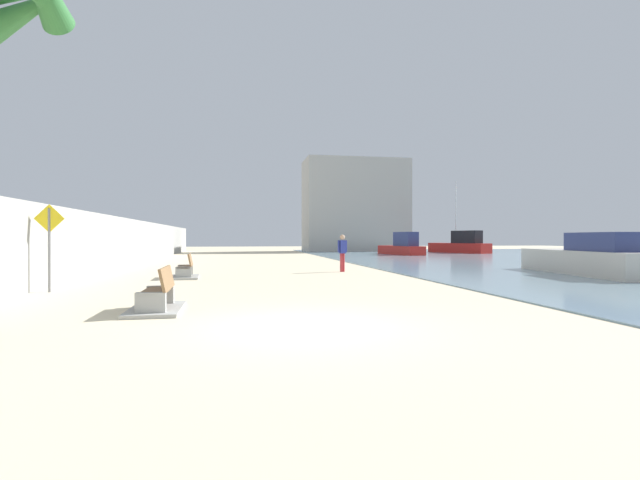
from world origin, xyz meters
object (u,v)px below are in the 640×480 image
(person_walking, at_px, (342,250))
(boat_mid_bay, at_px, (461,245))
(boat_far_left, at_px, (402,246))
(bench_near, at_px, (157,301))
(pedestrian_sign, at_px, (49,238))
(bench_far, at_px, (185,272))
(boat_nearest, at_px, (590,259))

(person_walking, xyz_separation_m, boat_mid_bay, (18.03, 23.96, -0.15))
(boat_far_left, distance_m, boat_mid_bay, 8.55)
(boat_mid_bay, bearing_deg, bench_near, -125.27)
(boat_mid_bay, height_order, pedestrian_sign, boat_mid_bay)
(bench_far, distance_m, pedestrian_sign, 5.81)
(boat_mid_bay, relative_size, pedestrian_sign, 2.88)
(boat_far_left, xyz_separation_m, boat_mid_bay, (7.71, 3.69, 0.10))
(bench_near, height_order, pedestrian_sign, pedestrian_sign)
(bench_far, bearing_deg, boat_far_left, 52.37)
(person_walking, bearing_deg, boat_nearest, -20.88)
(person_walking, relative_size, pedestrian_sign, 0.68)
(boat_nearest, height_order, pedestrian_sign, pedestrian_sign)
(person_walking, xyz_separation_m, boat_nearest, (10.08, -3.85, -0.32))
(bench_far, bearing_deg, pedestrian_sign, -127.58)
(bench_near, height_order, bench_far, same)
(pedestrian_sign, bearing_deg, bench_far, 52.42)
(bench_far, distance_m, boat_mid_bay, 36.18)
(bench_near, distance_m, boat_nearest, 18.20)
(boat_mid_bay, bearing_deg, person_walking, -126.96)
(bench_far, xyz_separation_m, person_walking, (6.98, 2.17, 0.81))
(boat_nearest, xyz_separation_m, pedestrian_sign, (-20.50, -2.80, 0.91))
(pedestrian_sign, bearing_deg, boat_far_left, 52.38)
(bench_near, relative_size, pedestrian_sign, 0.81)
(boat_far_left, bearing_deg, bench_far, -127.63)
(bench_far, distance_m, person_walking, 7.36)
(boat_far_left, relative_size, pedestrian_sign, 2.51)
(boat_nearest, bearing_deg, boat_far_left, 89.45)
(boat_mid_bay, bearing_deg, boat_nearest, -105.95)
(bench_near, height_order, boat_mid_bay, boat_mid_bay)
(bench_near, height_order, person_walking, person_walking)
(bench_near, xyz_separation_m, pedestrian_sign, (-3.75, 4.32, 1.39))
(boat_nearest, bearing_deg, bench_far, 174.40)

